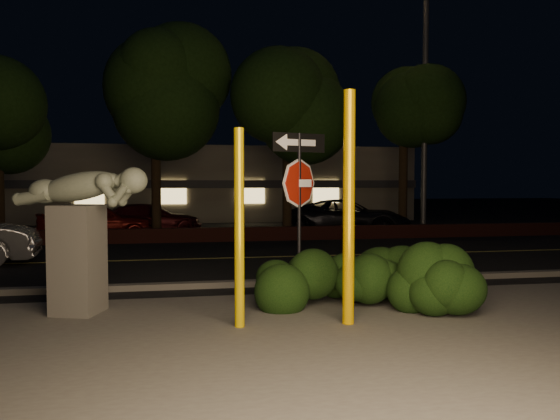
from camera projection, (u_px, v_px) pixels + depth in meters
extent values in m
plane|color=black|center=(229.00, 246.00, 18.12)|extent=(90.00, 90.00, 0.00)
cube|color=#4C4944|center=(301.00, 340.00, 7.32)|extent=(14.00, 6.00, 0.02)
cube|color=black|center=(239.00, 258.00, 15.18)|extent=(80.00, 8.00, 0.01)
cube|color=#ADA445|center=(239.00, 258.00, 15.18)|extent=(80.00, 0.12, 0.00)
cube|color=#4C4944|center=(260.00, 283.00, 11.15)|extent=(80.00, 0.25, 0.12)
cube|color=#3F1914|center=(226.00, 235.00, 19.39)|extent=(40.00, 0.35, 0.50)
cube|color=black|center=(216.00, 228.00, 25.00)|extent=(40.00, 12.00, 0.01)
cube|color=#655C51|center=(207.00, 184.00, 32.76)|extent=(22.00, 10.00, 4.00)
cube|color=#333338|center=(212.00, 184.00, 27.75)|extent=(22.00, 0.20, 0.40)
cube|color=#FFD87F|center=(89.00, 192.00, 26.75)|extent=(1.40, 0.08, 1.20)
cube|color=#FFD87F|center=(172.00, 192.00, 27.46)|extent=(1.40, 0.08, 1.20)
cube|color=#FFD87F|center=(251.00, 192.00, 28.17)|extent=(1.40, 0.08, 1.20)
cube|color=#FFD87F|center=(326.00, 192.00, 28.89)|extent=(1.40, 0.08, 1.20)
cylinder|color=black|center=(156.00, 182.00, 20.71)|extent=(0.36, 0.36, 4.25)
ellipsoid|color=black|center=(155.00, 77.00, 20.50)|extent=(5.20, 5.20, 4.68)
cylinder|color=black|center=(287.00, 185.00, 21.22)|extent=(0.36, 0.36, 4.00)
ellipsoid|color=black|center=(287.00, 90.00, 21.03)|extent=(4.80, 4.80, 4.32)
cylinder|color=black|center=(403.00, 186.00, 22.60)|extent=(0.36, 0.36, 3.90)
ellipsoid|color=black|center=(404.00, 101.00, 22.42)|extent=(4.40, 4.40, 3.96)
cylinder|color=yellow|center=(239.00, 229.00, 7.88)|extent=(0.15, 0.15, 2.91)
cylinder|color=#FFBC00|center=(349.00, 209.00, 8.04)|extent=(0.17, 0.17, 3.47)
cylinder|color=black|center=(299.00, 221.00, 9.24)|extent=(0.06, 0.06, 2.95)
cube|color=white|center=(299.00, 183.00, 9.21)|extent=(0.43, 0.16, 0.13)
cube|color=black|center=(299.00, 143.00, 9.17)|extent=(0.96, 0.32, 0.32)
cube|color=white|center=(299.00, 143.00, 9.17)|extent=(0.61, 0.21, 0.13)
cube|color=#4C4944|center=(78.00, 260.00, 8.73)|extent=(0.87, 0.87, 1.76)
sphere|color=slate|center=(134.00, 180.00, 8.53)|extent=(0.41, 0.41, 0.41)
ellipsoid|color=black|center=(315.00, 275.00, 9.35)|extent=(2.06, 1.01, 1.06)
ellipsoid|color=black|center=(372.00, 268.00, 9.54)|extent=(2.08, 1.36, 1.26)
ellipsoid|color=black|center=(434.00, 280.00, 8.76)|extent=(1.81, 1.43, 1.10)
cylinder|color=#46474B|center=(425.00, 95.00, 21.67)|extent=(0.22, 0.22, 11.18)
imported|color=maroon|center=(95.00, 220.00, 20.13)|extent=(4.33, 2.38, 1.40)
imported|color=#3E0C10|center=(149.00, 219.00, 22.15)|extent=(4.44, 2.35, 1.23)
imported|color=black|center=(347.00, 217.00, 22.10)|extent=(5.57, 4.06, 1.41)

